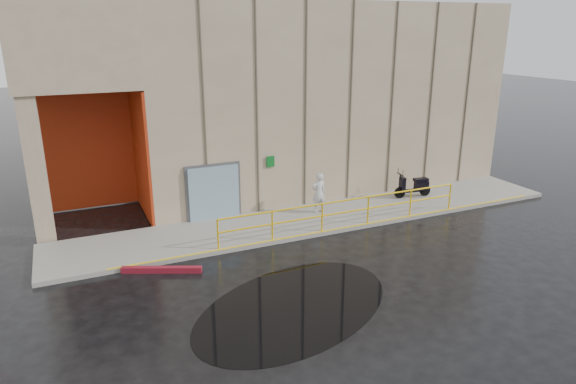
{
  "coord_description": "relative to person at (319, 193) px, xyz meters",
  "views": [
    {
      "loc": [
        -4.72,
        -11.75,
        7.04
      ],
      "look_at": [
        1.92,
        3.0,
        1.81
      ],
      "focal_mm": 32.0,
      "sensor_mm": 36.0,
      "label": 1
    }
  ],
  "objects": [
    {
      "name": "scooter",
      "position": [
        4.52,
        0.03,
        -0.05
      ],
      "size": [
        1.68,
        0.76,
        1.28
      ],
      "rotation": [
        0.0,
        0.0,
        -0.15
      ],
      "color": "black",
      "rests_on": "sidewalk"
    },
    {
      "name": "puddle",
      "position": [
        -3.73,
        -5.81,
        -0.93
      ],
      "size": [
        7.23,
        6.03,
        0.01
      ],
      "primitive_type": "cube",
      "rotation": [
        0.0,
        0.0,
        0.42
      ],
      "color": "black",
      "rests_on": "ground"
    },
    {
      "name": "sidewalk",
      "position": [
        -0.07,
        -0.39,
        -0.86
      ],
      "size": [
        20.0,
        3.0,
        0.15
      ],
      "primitive_type": "cube",
      "color": "gray",
      "rests_on": "ground"
    },
    {
      "name": "ground",
      "position": [
        -4.07,
        -4.89,
        -0.93
      ],
      "size": [
        120.0,
        120.0,
        0.0
      ],
      "primitive_type": "plane",
      "color": "black",
      "rests_on": "ground"
    },
    {
      "name": "building",
      "position": [
        1.03,
        6.09,
        3.27
      ],
      "size": [
        20.0,
        10.17,
        8.0
      ],
      "color": "gray",
      "rests_on": "ground"
    },
    {
      "name": "person",
      "position": [
        0.0,
        0.0,
        0.0
      ],
      "size": [
        0.58,
        0.39,
        1.57
      ],
      "primitive_type": "imported",
      "rotation": [
        0.0,
        0.0,
        3.17
      ],
      "color": "silver",
      "rests_on": "sidewalk"
    },
    {
      "name": "red_curb",
      "position": [
        -6.54,
        -2.39,
        -0.84
      ],
      "size": [
        2.27,
        1.13,
        0.18
      ],
      "primitive_type": "cube",
      "rotation": [
        0.0,
        0.0,
        -0.41
      ],
      "color": "maroon",
      "rests_on": "ground"
    },
    {
      "name": "guardrail",
      "position": [
        0.18,
        -1.74,
        -0.26
      ],
      "size": [
        9.56,
        0.06,
        1.03
      ],
      "color": "yellow",
      "rests_on": "sidewalk"
    }
  ]
}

